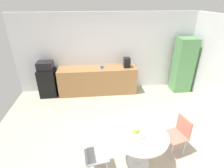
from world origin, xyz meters
TOP-DOWN VIEW (x-y plane):
  - ground_plane at (0.00, 0.00)m, footprint 6.00×6.00m
  - wall_back at (0.00, 3.00)m, footprint 6.00×0.10m
  - counter_block at (-0.35, 2.65)m, footprint 2.57×0.60m
  - mini_fridge at (-1.98, 2.65)m, footprint 0.54×0.54m
  - microwave at (-1.98, 2.65)m, footprint 0.48×0.38m
  - locker_cabinet at (2.55, 2.55)m, footprint 0.60×0.50m
  - round_table at (0.35, -0.35)m, footprint 1.02×1.02m
  - chair_coral at (1.24, -0.11)m, footprint 0.51×0.51m
  - chair_gray at (-0.57, -0.47)m, footprint 0.47×0.47m
  - fruit_bowl at (0.28, -0.36)m, footprint 0.26×0.26m
  - mug_white at (-0.20, 2.62)m, footprint 0.13×0.08m
  - coffee_maker at (0.63, 2.65)m, footprint 0.20×0.24m

SIDE VIEW (x-z plane):
  - ground_plane at x=0.00m, z-range 0.00..0.00m
  - counter_block at x=-0.35m, z-range 0.00..0.90m
  - mini_fridge at x=-1.98m, z-range 0.00..0.92m
  - chair_coral at x=1.24m, z-range 0.11..0.94m
  - chair_gray at x=-0.57m, z-range 0.11..0.94m
  - round_table at x=0.35m, z-range 0.22..0.96m
  - fruit_bowl at x=0.28m, z-range 0.73..0.84m
  - locker_cabinet at x=2.55m, z-range 0.00..1.84m
  - mug_white at x=-0.20m, z-range 0.90..1.00m
  - microwave at x=-1.98m, z-range 0.92..1.18m
  - coffee_maker at x=0.63m, z-range 0.90..1.22m
  - wall_back at x=0.00m, z-range 0.00..2.60m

